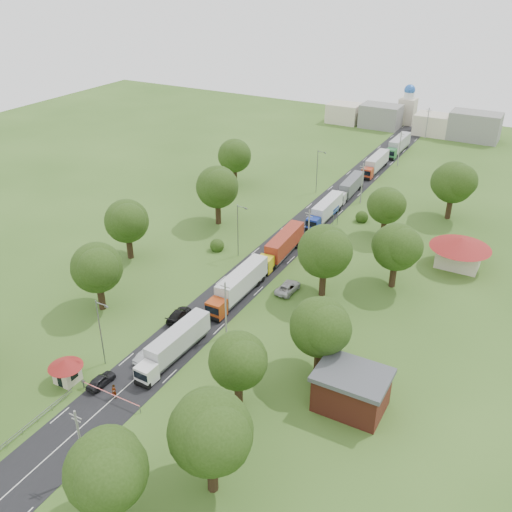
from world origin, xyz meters
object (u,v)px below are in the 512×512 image
Objects in this scene: truck_0 at (174,344)px; car_lane_mid at (148,356)px; guard_booth at (66,368)px; car_lane_front at (101,381)px; pedestrian_near at (114,392)px; boom_barrier at (102,391)px; info_sign at (336,213)px.

truck_0 reaches higher than car_lane_mid.
guard_booth reaches higher than car_lane_mid.
car_lane_front is (-4.85, -9.19, -1.35)m from truck_0.
truck_0 is 10.40m from pedestrian_near.
boom_barrier is 8.39m from car_lane_mid.
info_sign reaches higher than pedestrian_near.
boom_barrier is 2.10× the size of guard_booth.
info_sign is at bearing -92.47° from car_lane_mid.
boom_barrier is at bearing 91.94° from car_lane_mid.
car_lane_mid is 7.96m from pedestrian_near.
car_lane_mid reaches higher than boom_barrier.
pedestrian_near is (-1.74, -10.19, -1.08)m from truck_0.
truck_0 reaches higher than car_lane_front.
guard_booth is (-5.84, -0.00, 1.27)m from boom_barrier.
boom_barrier is 4.73× the size of pedestrian_near.
car_lane_front is 3.27m from pedestrian_near.
info_sign is at bearing 78.32° from guard_booth.
pedestrian_near is at bearing 3.93° from guard_booth.
info_sign is (12.40, 60.00, 0.84)m from guard_booth.
info_sign is 49.43m from truck_0.
boom_barrier is at bearing 138.79° from car_lane_front.
pedestrian_near is at bearing 102.35° from car_lane_mid.
guard_booth is 61.27m from info_sign.
boom_barrier is 60.39m from info_sign.
truck_0 is 10.48m from car_lane_front.
guard_booth is at bearing 20.86° from car_lane_front.
truck_0 is at bearing -93.89° from info_sign.
guard_booth is at bearing -177.90° from pedestrian_near.
car_lane_front is at bearing 78.16° from car_lane_mid.
pedestrian_near is at bearing -94.90° from info_sign.
truck_0 is at bearing -136.47° from car_lane_mid.
car_lane_mid is at bearing -140.85° from truck_0.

